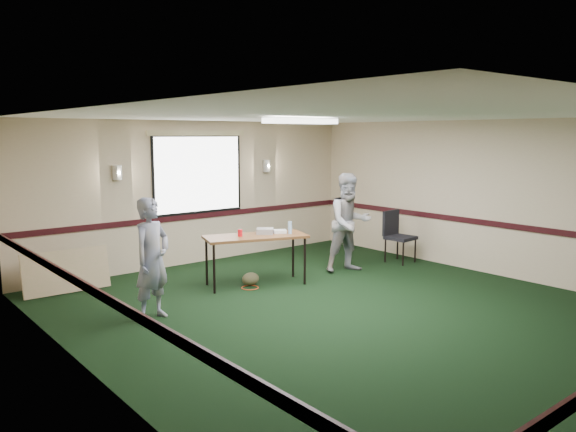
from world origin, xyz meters
TOP-DOWN VIEW (x-y plane):
  - ground at (0.00, 0.00)m, footprint 8.00×8.00m
  - room_shell at (0.00, 2.12)m, footprint 8.00×8.02m
  - folding_table at (-0.15, 1.95)m, footprint 1.77×1.15m
  - projector at (0.06, 1.97)m, footprint 0.35×0.35m
  - game_console at (0.30, 1.87)m, footprint 0.26×0.25m
  - red_cup at (-0.39, 2.03)m, footprint 0.07×0.07m
  - water_bottle at (0.38, 1.70)m, footprint 0.06×0.06m
  - duffel_bag at (-0.24, 1.97)m, footprint 0.36×0.32m
  - cable_coil at (-0.35, 1.84)m, footprint 0.36×0.36m
  - folded_table at (-2.69, 3.46)m, footprint 1.31×0.24m
  - conference_chair at (2.95, 1.60)m, footprint 0.52×0.54m
  - person_left at (-2.21, 1.43)m, footprint 0.70×0.59m
  - person_right at (1.69, 1.63)m, footprint 1.01×0.87m

SIDE VIEW (x-z plane):
  - ground at x=0.00m, z-range 0.00..0.00m
  - cable_coil at x=-0.35m, z-range 0.00..0.01m
  - duffel_bag at x=-0.24m, z-range 0.00..0.21m
  - folded_table at x=-2.69m, z-range 0.00..0.67m
  - conference_chair at x=2.95m, z-range 0.08..1.07m
  - folding_table at x=-0.15m, z-range 0.35..1.17m
  - person_left at x=-2.21m, z-range 0.00..1.63m
  - game_console at x=0.30m, z-range 0.82..0.87m
  - projector at x=0.06m, z-range 0.82..0.91m
  - red_cup at x=-0.39m, z-range 0.82..0.93m
  - person_right at x=1.69m, z-range 0.00..1.77m
  - water_bottle at x=0.38m, z-range 0.82..1.03m
  - room_shell at x=0.00m, z-range -2.42..5.58m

